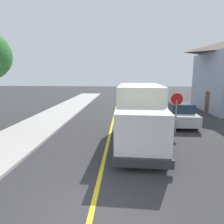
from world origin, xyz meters
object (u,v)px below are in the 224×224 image
parked_car_near (141,110)px  box_truck (140,111)px  stop_sign (176,105)px  parked_car_mid (132,100)px  parked_van_across (180,114)px  parked_car_far (133,94)px

parked_car_near → box_truck: bearing=-95.7°
stop_sign → parked_car_near: bearing=113.5°
stop_sign → box_truck: bearing=-144.3°
parked_car_near → parked_car_mid: 6.72m
parked_car_mid → parked_van_across: bearing=-69.0°
parked_car_near → parked_car_far: (-0.06, 13.24, 0.00)m
box_truck → parked_car_far: (0.55, 19.33, -0.97)m
stop_sign → parked_car_mid: bearing=102.3°
box_truck → stop_sign: bearing=35.7°
parked_car_near → parked_van_across: 3.43m
parked_car_mid → parked_van_across: (3.33, -8.69, 0.00)m
parked_van_across → stop_sign: 2.72m
box_truck → parked_van_across: 5.42m
parked_car_far → parked_van_across: (2.86, -15.23, 0.00)m
box_truck → parked_van_across: box_truck is taller
box_truck → parked_car_near: size_ratio=1.64×
parked_car_near → stop_sign: bearing=-66.5°
parked_car_mid → parked_van_across: 9.30m
parked_car_mid → stop_sign: 11.31m
box_truck → parked_car_near: bearing=84.3°
parked_car_mid → parked_car_far: (0.47, 6.54, 0.00)m
parked_van_across → stop_sign: (-0.93, -2.32, 1.06)m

